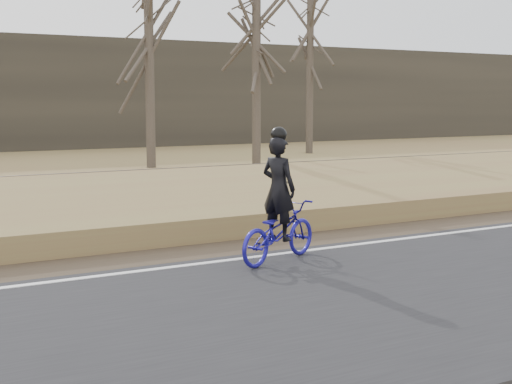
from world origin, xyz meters
TOP-DOWN VIEW (x-y plane):
  - ground at (0.00, 0.00)m, footprint 120.00×120.00m
  - road at (0.00, -2.50)m, footprint 120.00×6.00m
  - edge_line at (0.00, 0.20)m, footprint 120.00×0.12m
  - shoulder at (0.00, 1.20)m, footprint 120.00×1.60m
  - cyclist at (3.75, -0.23)m, footprint 1.93×1.29m
  - bare_tree_center at (7.98, 16.48)m, footprint 0.36×0.36m
  - bare_tree_right at (12.26, 15.66)m, footprint 0.36×0.36m
  - bare_tree_far_right at (17.60, 19.80)m, footprint 0.36×0.36m

SIDE VIEW (x-z plane):
  - ground at x=0.00m, z-range 0.00..0.00m
  - shoulder at x=0.00m, z-range 0.00..0.04m
  - road at x=0.00m, z-range 0.00..0.06m
  - edge_line at x=0.00m, z-range 0.06..0.07m
  - cyclist at x=3.75m, z-range -0.34..1.82m
  - bare_tree_right at x=12.26m, z-range 0.00..7.64m
  - bare_tree_far_right at x=17.60m, z-range 0.00..7.66m
  - bare_tree_center at x=7.98m, z-range 0.00..9.20m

